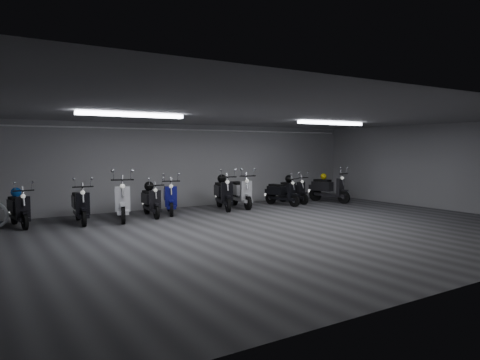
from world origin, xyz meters
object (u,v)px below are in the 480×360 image
scooter_7 (282,189)px  scooter_3 (151,196)px  scooter_4 (170,193)px  helmet_1 (16,192)px  scooter_8 (293,187)px  scooter_9 (329,184)px  scooter_2 (122,194)px  scooter_6 (241,187)px  helmet_0 (149,186)px  helmet_4 (222,179)px  scooter_1 (80,200)px  helmet_3 (324,176)px  scooter_0 (19,204)px  helmet_2 (289,179)px  scooter_5 (224,189)px

scooter_7 → scooter_3: bearing=166.2°
scooter_4 → helmet_1: bearing=-162.9°
scooter_8 → scooter_9: size_ratio=0.88×
scooter_2 → scooter_6: scooter_2 is taller
helmet_0 → helmet_4: 2.59m
scooter_1 → scooter_2: scooter_2 is taller
scooter_3 → scooter_7: 4.78m
scooter_1 → scooter_4: size_ratio=0.98×
scooter_9 → helmet_3: (-0.07, 0.24, 0.28)m
helmet_1 → helmet_3: (10.20, -0.43, 0.08)m
scooter_7 → helmet_4: bearing=155.2°
scooter_0 → scooter_6: scooter_6 is taller
scooter_8 → helmet_2: (-0.02, 0.22, 0.29)m
scooter_1 → scooter_7: scooter_1 is taller
scooter_4 → helmet_1: scooter_4 is taller
scooter_7 → helmet_2: scooter_7 is taller
scooter_4 → scooter_8: scooter_4 is taller
scooter_1 → helmet_0: scooter_1 is taller
scooter_1 → scooter_9: bearing=3.4°
scooter_1 → scooter_9: 8.79m
scooter_1 → helmet_0: size_ratio=5.97×
scooter_2 → scooter_6: 4.19m
scooter_6 → helmet_1: bearing=-171.3°
scooter_7 → scooter_2: bearing=168.1°
scooter_8 → helmet_0: 5.48m
scooter_6 → scooter_8: bearing=9.4°
scooter_7 → scooter_8: 0.77m
helmet_3 → helmet_4: (-4.12, 0.42, 0.05)m
helmet_2 → helmet_0: bearing=-177.3°
scooter_7 → helmet_1: bearing=163.6°
scooter_5 → scooter_6: 0.74m
scooter_9 → helmet_0: size_ratio=6.34×
scooter_2 → scooter_5: 3.46m
scooter_0 → scooter_9: size_ratio=0.89×
scooter_4 → helmet_2: bearing=22.1°
scooter_5 → scooter_9: bearing=10.9°
scooter_4 → scooter_5: 1.84m
scooter_3 → scooter_8: bearing=7.9°
scooter_4 → scooter_5: size_ratio=0.94×
scooter_7 → helmet_1: size_ratio=6.30×
scooter_1 → helmet_4: scooter_1 is taller
scooter_5 → scooter_6: (0.73, 0.11, -0.00)m
scooter_9 → helmet_1: (-10.26, 0.67, 0.20)m
helmet_1 → helmet_2: bearing=0.4°
helmet_0 → helmet_4: helmet_4 is taller
scooter_0 → scooter_4: 4.14m
scooter_3 → helmet_0: scooter_3 is taller
scooter_3 → scooter_9: bearing=3.1°
scooter_6 → helmet_4: bearing=178.1°
scooter_6 → scooter_7: 1.56m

